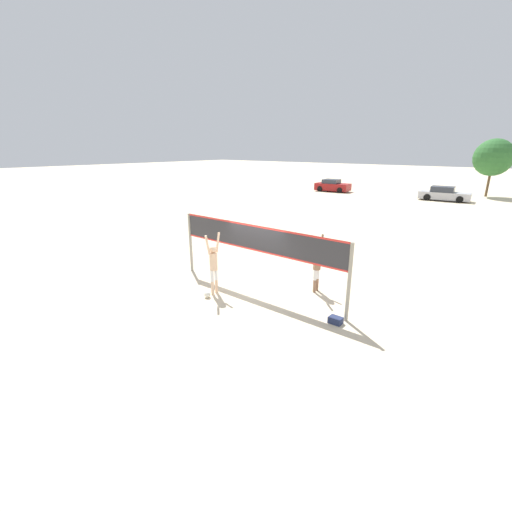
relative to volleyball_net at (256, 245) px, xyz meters
The scene contains 9 objects.
ground_plane 1.81m from the volleyball_net, ahead, with size 200.00×200.00×0.00m, color beige.
volleyball_net is the anchor object (origin of this frame).
player_spiker 1.65m from the volleyball_net, 133.83° to the right, with size 0.28×0.72×2.25m.
player_blocker 2.32m from the volleyball_net, 39.28° to the left, with size 0.28×0.70×2.13m.
volleyball 2.49m from the volleyball_net, 122.99° to the right, with size 0.23×0.23×0.23m.
gear_bag 3.83m from the volleyball_net, ahead, with size 0.40×0.29×0.20m.
parked_car_near 29.61m from the volleyball_net, 89.49° to the left, with size 4.76×2.20×1.39m.
parked_car_mid 31.70m from the volleyball_net, 112.10° to the left, with size 4.19×2.28×1.43m.
tree_left_cluster 36.00m from the volleyball_net, 84.89° to the left, with size 3.84×3.84×6.02m.
Camera 1 is at (7.41, -9.11, 5.12)m, focal length 24.00 mm.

